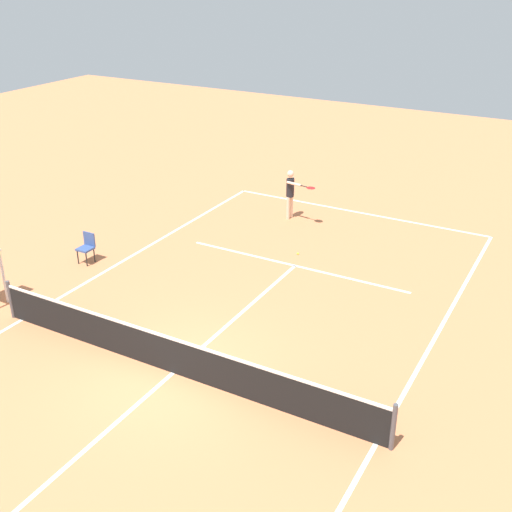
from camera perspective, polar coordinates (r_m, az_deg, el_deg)
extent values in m
plane|color=#D37A4C|center=(15.06, -7.38, -10.27)|extent=(60.00, 60.00, 0.00)
cube|color=white|center=(24.27, 8.92, 3.90)|extent=(9.75, 0.10, 0.01)
cube|color=white|center=(13.29, 10.65, -16.11)|extent=(0.10, 23.32, 0.01)
cube|color=white|center=(18.00, -20.12, -5.35)|extent=(0.10, 23.32, 0.01)
cube|color=white|center=(19.81, 3.50, -0.86)|extent=(7.31, 0.10, 0.01)
cube|color=white|center=(15.05, -7.38, -10.26)|extent=(0.10, 12.83, 0.01)
cylinder|color=#4C4C51|center=(12.89, 12.13, -14.68)|extent=(0.10, 0.10, 1.07)
cylinder|color=#4C4C51|center=(17.96, -21.01, -3.62)|extent=(0.10, 0.10, 1.07)
cube|color=black|center=(14.80, -7.48, -8.84)|extent=(10.35, 0.03, 0.91)
cube|color=white|center=(14.54, -7.58, -7.28)|extent=(10.35, 0.04, 0.06)
cylinder|color=beige|center=(23.36, 3.16, 4.42)|extent=(0.12, 0.12, 0.84)
cylinder|color=beige|center=(23.21, 2.88, 4.29)|extent=(0.12, 0.12, 0.84)
cylinder|color=black|center=(23.03, 3.06, 6.10)|extent=(0.28, 0.28, 0.66)
sphere|color=beige|center=(22.87, 3.09, 7.33)|extent=(0.24, 0.24, 0.24)
cylinder|color=beige|center=(23.16, 3.33, 6.30)|extent=(0.09, 0.09, 0.59)
cylinder|color=beige|center=(22.65, 3.41, 6.44)|extent=(0.59, 0.19, 0.09)
cylinder|color=black|center=(22.42, 4.29, 6.21)|extent=(0.26, 0.08, 0.04)
ellipsoid|color=red|center=(22.27, 4.91, 6.06)|extent=(0.36, 0.33, 0.04)
sphere|color=#CCE033|center=(20.54, 3.74, 0.22)|extent=(0.07, 0.07, 0.07)
cylinder|color=silver|center=(18.69, -21.57, -1.75)|extent=(0.07, 0.07, 1.55)
cylinder|color=#262626|center=(20.33, -14.86, -0.31)|extent=(0.04, 0.04, 0.45)
cylinder|color=#262626|center=(20.56, -15.58, -0.10)|extent=(0.04, 0.04, 0.45)
cylinder|color=#262626|center=(20.56, -14.20, 0.06)|extent=(0.04, 0.04, 0.45)
cylinder|color=#262626|center=(20.78, -14.92, 0.26)|extent=(0.04, 0.04, 0.45)
cube|color=#38518C|center=(20.45, -14.97, 0.63)|extent=(0.44, 0.44, 0.06)
cube|color=#38518C|center=(20.50, -14.63, 1.49)|extent=(0.44, 0.04, 0.44)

